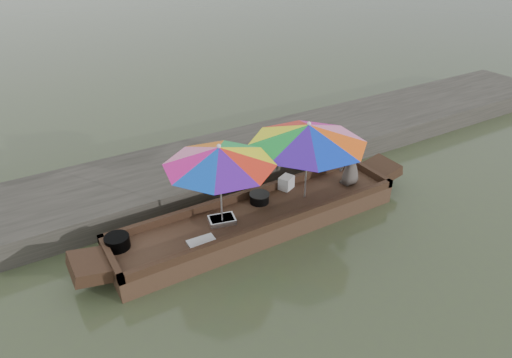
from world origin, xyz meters
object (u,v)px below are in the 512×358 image
tray_scallop (202,243)px  vendor (351,160)px  boat_hull (259,220)px  umbrella_stern (307,161)px  cooking_pot (117,242)px  tray_crayfish (222,220)px  umbrella_bow (221,187)px  charcoal_grill (259,198)px  supply_bag (286,183)px

tray_scallop → vendor: 3.44m
boat_hull → umbrella_stern: size_ratio=2.53×
cooking_pot → tray_scallop: size_ratio=0.88×
boat_hull → tray_crayfish: bearing=174.6°
vendor → umbrella_bow: (-2.85, 0.03, 0.24)m
boat_hull → tray_crayfish: (-0.72, 0.07, 0.22)m
charcoal_grill → supply_bag: 0.74m
umbrella_stern → vendor: bearing=-1.5°
tray_crayfish → umbrella_stern: umbrella_stern is taller
boat_hull → umbrella_stern: umbrella_stern is taller
supply_bag → vendor: vendor is taller
charcoal_grill → vendor: 2.00m
boat_hull → charcoal_grill: 0.43m
cooking_pot → tray_crayfish: size_ratio=0.88×
cooking_pot → charcoal_grill: (2.68, -0.02, -0.02)m
tray_crayfish → cooking_pot: bearing=172.2°
tray_crayfish → supply_bag: size_ratio=1.63×
umbrella_bow → boat_hull: bearing=0.0°
cooking_pot → vendor: 4.63m
tray_scallop → supply_bag: bearing=19.6°
vendor → cooking_pot: bearing=-17.4°
tray_crayfish → tray_scallop: (-0.57, -0.40, -0.01)m
tray_scallop → tray_crayfish: bearing=35.1°
charcoal_grill → umbrella_stern: umbrella_stern is taller
vendor → umbrella_stern: umbrella_stern is taller
vendor → umbrella_bow: 2.87m
charcoal_grill → umbrella_stern: size_ratio=0.17×
charcoal_grill → umbrella_bow: size_ratio=0.19×
tray_scallop → umbrella_stern: 2.45m
boat_hull → cooking_pot: (-2.49, 0.31, 0.28)m
charcoal_grill → boat_hull: bearing=-123.1°
boat_hull → umbrella_bow: size_ratio=2.93×
charcoal_grill → umbrella_stern: 1.13m
boat_hull → charcoal_grill: charcoal_grill is taller
tray_crayfish → umbrella_stern: bearing=-2.2°
boat_hull → cooking_pot: size_ratio=13.65×
cooking_pot → charcoal_grill: bearing=-0.5°
supply_bag → umbrella_stern: umbrella_stern is taller
umbrella_bow → vendor: bearing=-0.6°
cooking_pot → supply_bag: 3.40m
boat_hull → vendor: bearing=-0.8°
cooking_pot → umbrella_stern: size_ratio=0.19×
cooking_pot → boat_hull: bearing=-7.1°
cooking_pot → umbrella_bow: umbrella_bow is taller
cooking_pot → vendor: (4.60, -0.34, 0.43)m
cooking_pot → tray_scallop: (1.21, -0.64, -0.08)m
charcoal_grill → umbrella_stern: (0.84, -0.29, 0.69)m
cooking_pot → vendor: size_ratio=0.38×
supply_bag → umbrella_bow: 1.83m
cooking_pot → umbrella_stern: umbrella_stern is taller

